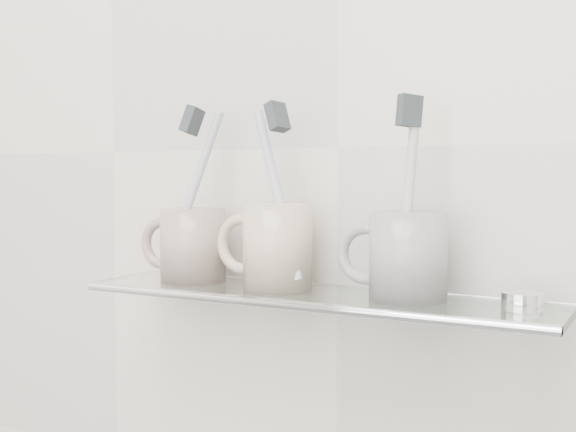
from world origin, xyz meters
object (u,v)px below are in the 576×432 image
Objects in this scene: mug_left at (193,245)px; mug_right at (408,256)px; mug_center at (277,246)px; shelf_glass at (312,296)px.

mug_right is at bearing 20.84° from mug_left.
mug_center reaches higher than mug_left.
mug_left is 0.90× the size of mug_center.
mug_left is at bearing 178.12° from shelf_glass.
shelf_glass is 5.93× the size of mug_right.
mug_left is 0.98× the size of mug_right.
shelf_glass is at bearing -6.60° from mug_center.
mug_left reaches higher than shelf_glass.
mug_center is 0.14m from mug_right.
shelf_glass is at bearing 18.96° from mug_left.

